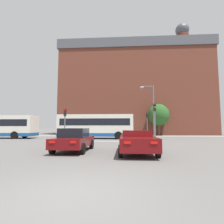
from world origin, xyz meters
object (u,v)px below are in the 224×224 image
Objects in this scene: traffic_light_far_left at (85,122)px; traffic_light_far_right at (147,120)px; car_saloon_left at (74,140)px; traffic_light_near_right at (155,116)px; street_lamp_junction at (151,106)px; car_roadster_right at (137,141)px; pedestrian_waiting at (133,130)px; traffic_light_near_left at (65,119)px; bus_crossing_lead at (96,126)px.

traffic_light_far_left is 10.67m from traffic_light_far_right.
traffic_light_near_right is (6.74, 8.63, 2.07)m from car_saloon_left.
traffic_light_near_right is at bearing 52.67° from car_saloon_left.
car_saloon_left is 1.15× the size of traffic_light_far_left.
street_lamp_junction is at bearing -37.92° from traffic_light_far_left.
traffic_light_far_left is at bearing 134.79° from traffic_light_near_right.
traffic_light_near_right reaches higher than car_roadster_right.
traffic_light_far_left is at bearing 29.47° from pedestrian_waiting.
traffic_light_near_left is (-0.14, -10.36, -0.06)m from traffic_light_far_left.
traffic_light_far_right is (0.53, 10.30, -0.08)m from traffic_light_near_right.
bus_crossing_lead is 10.20m from traffic_light_far_right.
bus_crossing_lead reaches higher than car_saloon_left.
bus_crossing_lead is 2.77× the size of traffic_light_near_left.
car_roadster_right is 21.02m from traffic_light_far_left.
traffic_light_near_left is (-2.97, -3.99, 0.73)m from bus_crossing_lead.
traffic_light_far_right is at bearing 0.50° from traffic_light_far_left.
traffic_light_far_left reaches higher than bus_crossing_lead.
car_saloon_left is 1.02× the size of traffic_light_near_right.
pedestrian_waiting is (-1.86, 9.49, -3.15)m from street_lamp_junction.
car_saloon_left is 12.52m from bus_crossing_lead.
traffic_light_near_left is 14.69m from pedestrian_waiting.
street_lamp_junction reaches higher than pedestrian_waiting.
car_saloon_left is 11.15m from traffic_light_near_right.
street_lamp_junction is (7.29, -1.51, 2.46)m from bus_crossing_lead.
traffic_light_near_right is (2.77, 9.39, 2.11)m from car_roadster_right.
car_roadster_right is 21.23m from pedestrian_waiting.
car_roadster_right is 12.04m from traffic_light_near_left.
traffic_light_near_left is (-7.51, 9.24, 1.77)m from car_roadster_right.
traffic_light_near_right is 0.61× the size of street_lamp_junction.
pedestrian_waiting is at bearing 147.74° from traffic_light_far_right.
street_lamp_junction is (-0.54, -7.97, 1.47)m from traffic_light_far_right.
traffic_light_near_right reaches higher than bus_crossing_lead.
traffic_light_near_left is 10.70m from street_lamp_junction.
traffic_light_near_left is (-10.81, -10.45, -0.26)m from traffic_light_far_right.
traffic_light_near_right is at bearing -89.65° from street_lamp_junction.
pedestrian_waiting is (4.86, 20.45, 0.30)m from car_saloon_left.
traffic_light_near_right is 1.15× the size of traffic_light_near_left.
car_saloon_left is at bearing -127.98° from traffic_light_near_right.
pedestrian_waiting is (8.40, 11.97, -1.42)m from traffic_light_near_left.
street_lamp_junction reaches higher than bus_crossing_lead.
car_roadster_right is at bearing -69.41° from traffic_light_far_left.
car_roadster_right is 1.11× the size of traffic_light_near_right.
traffic_light_far_left is (-3.39, 18.84, 1.79)m from car_saloon_left.
traffic_light_far_left is 8.54m from pedestrian_waiting.
car_saloon_left is 0.92× the size of car_roadster_right.
traffic_light_near_left reaches higher than car_saloon_left.
traffic_light_far_right is at bearing 80.90° from car_roadster_right.
traffic_light_far_left is at bearing 23.96° from bus_crossing_lead.
pedestrian_waiting reaches higher than car_roadster_right.
traffic_light_far_right reaches higher than car_roadster_right.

